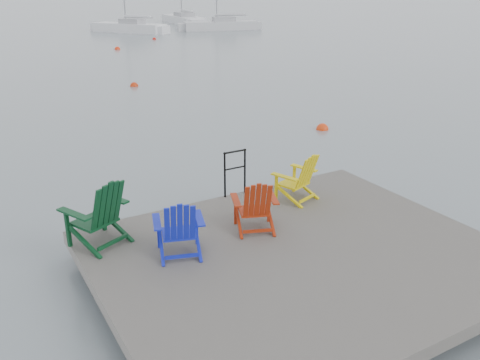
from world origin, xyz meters
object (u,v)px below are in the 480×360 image
buoy_b (134,86)px  buoy_d (117,49)px  sailboat_far (221,26)px  buoy_a (322,129)px  chair_green (99,212)px  chair_blue (179,227)px  sailboat_mid (183,20)px  handrail (235,168)px  buoy_c (154,39)px  chair_red (255,205)px  chair_yellow (299,177)px  sailboat_near (130,28)px

buoy_b → buoy_d: buoy_d is taller
sailboat_far → buoy_a: 36.21m
chair_green → chair_blue: size_ratio=1.17×
sailboat_mid → sailboat_far: (-0.30, -9.56, 0.00)m
chair_blue → buoy_a: chair_blue is taller
handrail → buoy_d: (6.24, 27.60, -1.04)m
buoy_c → buoy_d: buoy_d is taller
handrail → chair_red: 1.56m
handrail → buoy_b: bearing=78.8°
handrail → buoy_a: size_ratio=2.29×
buoy_b → buoy_c: buoy_b is taller
chair_blue → buoy_d: 30.35m
chair_green → buoy_a: bearing=6.1°
chair_green → chair_yellow: bearing=-26.3°
sailboat_near → buoy_a: bearing=-132.4°
handrail → chair_blue: chair_blue is taller
chair_red → buoy_b: chair_red is taller
handrail → chair_green: (-2.79, -0.69, 0.01)m
chair_yellow → sailboat_mid: sailboat_mid is taller
chair_yellow → buoy_c: size_ratio=2.92×
chair_green → chair_red: 2.47m
buoy_a → handrail: bearing=-142.8°
chair_green → sailboat_near: (14.00, 40.33, -0.70)m
chair_red → buoy_b: bearing=99.4°
sailboat_mid → buoy_b: 37.24m
chair_yellow → buoy_c: bearing=54.1°
buoy_a → sailboat_mid: bearing=71.4°
handrail → chair_red: (-0.46, -1.49, -0.08)m
sailboat_mid → buoy_d: bearing=-119.5°
sailboat_near → sailboat_far: bearing=-47.0°
sailboat_near → buoy_c: size_ratio=31.83×
chair_blue → sailboat_mid: size_ratio=0.08×
sailboat_mid → buoy_c: sailboat_mid is taller
chair_yellow → chair_red: bearing=-173.0°
chair_red → chair_blue: bearing=-153.5°
handrail → chair_blue: 2.48m
chair_green → buoy_d: 29.72m
chair_blue → buoy_c: size_ratio=2.95×
chair_green → buoy_c: size_ratio=3.46×
buoy_b → buoy_d: (3.44, 13.48, 0.00)m
handrail → sailboat_far: (19.69, 37.59, -0.69)m
chair_yellow → sailboat_far: bearing=44.7°
buoy_b → chair_yellow: bearing=-97.2°
handrail → sailboat_mid: (20.00, 47.15, -0.69)m
sailboat_near → chair_blue: bearing=-141.0°
chair_green → sailboat_mid: size_ratio=0.09×
handrail → buoy_c: bearing=71.5°
sailboat_far → buoy_d: bearing=141.0°
chair_green → chair_red: chair_green is taller
chair_yellow → buoy_a: (4.68, 5.06, -0.97)m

